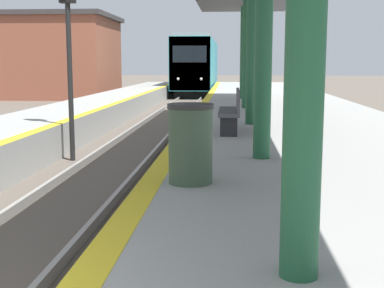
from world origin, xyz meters
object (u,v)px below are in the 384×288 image
Objects in this scene: bench at (232,109)px; train at (198,65)px; signal_mid at (68,25)px; trash_bin at (190,144)px.

train is at bearing 95.02° from bench.
signal_mid is 7.07m from trash_bin.
bench is at bearing 84.11° from trash_bin.
trash_bin is at bearing -86.53° from train.
train is at bearing 87.75° from signal_mid.
bench is (2.68, -30.48, -0.82)m from train.
trash_bin is (3.32, -5.96, -1.87)m from signal_mid.
signal_mid reaches higher than train.
trash_bin reaches higher than bench.
signal_mid is at bearing 166.81° from bench.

